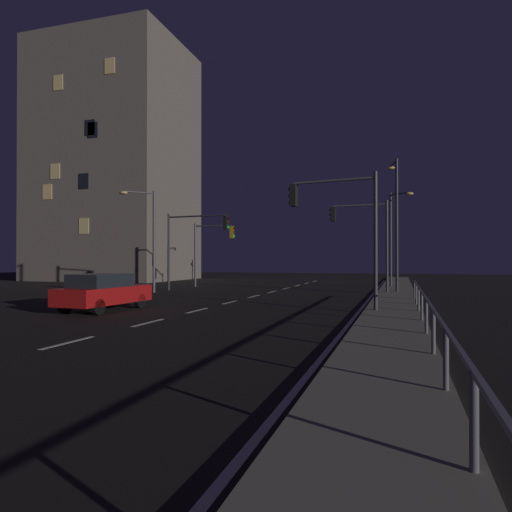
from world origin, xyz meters
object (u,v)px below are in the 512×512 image
Objects in this scene: traffic_light_far_right at (362,228)px; traffic_light_overhead_east at (337,214)px; traffic_light_far_left at (213,242)px; street_lamp_median at (148,230)px; street_lamp_across_street at (396,213)px; street_lamp_far_end at (394,230)px; car at (103,291)px; traffic_light_near_right at (194,235)px; building_distant at (115,164)px.

traffic_light_far_right is 10.56m from traffic_light_overhead_east.
street_lamp_median is (-1.62, -7.04, 0.53)m from traffic_light_far_left.
traffic_light_overhead_east is 15.17m from street_lamp_median.
street_lamp_far_end is (-0.17, 5.48, -0.72)m from street_lamp_across_street.
traffic_light_far_left is at bearing 168.38° from street_lamp_across_street.
traffic_light_near_right reaches higher than car.
traffic_light_far_left is at bearing 161.98° from traffic_light_far_right.
traffic_light_near_right is 13.46m from street_lamp_across_street.
street_lamp_across_street is (13.88, -2.86, 1.58)m from traffic_light_far_left.
street_lamp_across_street reaches higher than traffic_light_near_right.
building_distant is at bearing 153.59° from traffic_light_far_right.
traffic_light_near_right reaches higher than traffic_light_far_left.
traffic_light_near_right is at bearing 138.51° from traffic_light_overhead_east.
building_distant is (-27.39, 13.61, 8.47)m from traffic_light_far_right.
street_lamp_median reaches higher than car.
street_lamp_median is at bearing -132.99° from traffic_light_near_right.
street_lamp_median is at bearing -147.79° from street_lamp_far_end.
traffic_light_far_left reaches higher than car.
traffic_light_overhead_east is at bearing -96.97° from street_lamp_far_end.
traffic_light_overhead_east is (11.63, -14.41, 0.50)m from traffic_light_far_left.
car is at bearing -164.45° from traffic_light_overhead_east.
street_lamp_far_end is at bearing -13.69° from building_distant.
traffic_light_overhead_east is at bearing -41.49° from traffic_light_near_right.
street_lamp_median reaches higher than traffic_light_far_left.
street_lamp_far_end is 0.28× the size of building_distant.
traffic_light_near_right is (0.60, -4.65, 0.30)m from traffic_light_far_left.
building_distant reaches higher than traffic_light_near_right.
building_distant is at bearing 138.25° from traffic_light_near_right.
traffic_light_near_right is 3.27m from street_lamp_median.
traffic_light_far_right is 31.74m from building_distant.
traffic_light_far_left is 0.76× the size of street_lamp_median.
traffic_light_near_right is at bearing -175.95° from traffic_light_far_right.
street_lamp_median is (-3.78, 10.01, 3.27)m from car.
traffic_light_far_right is 0.86× the size of street_lamp_median.
car is 0.78× the size of traffic_light_far_right.
traffic_light_overhead_east is at bearing -101.00° from street_lamp_across_street.
traffic_light_far_right is 0.68× the size of street_lamp_across_street.
building_distant reaches higher than street_lamp_median.
traffic_light_near_right is (-1.56, 12.40, 3.04)m from car.
traffic_light_near_right is at bearing -172.28° from street_lamp_across_street.
traffic_light_far_right is 1.13× the size of traffic_light_far_left.
street_lamp_far_end is at bearing 32.21° from street_lamp_median.
car is 0.53× the size of street_lamp_across_street.
traffic_light_near_right is at bearing 47.01° from street_lamp_median.
building_distant reaches higher than traffic_light_overhead_east.
street_lamp_far_end reaches higher than car.
traffic_light_near_right is at bearing -82.65° from traffic_light_far_left.
traffic_light_far_left is 0.71× the size of street_lamp_far_end.
building_distant is at bearing 147.89° from traffic_light_far_left.
traffic_light_far_right is 11.29m from traffic_light_near_right.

